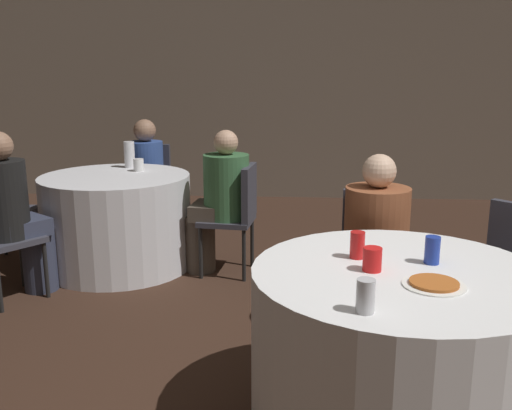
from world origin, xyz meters
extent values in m
cube|color=gray|center=(0.00, 4.76, 1.40)|extent=(16.00, 0.06, 2.80)
cylinder|color=white|center=(0.17, -0.06, 0.38)|extent=(1.26, 1.26, 0.76)
cylinder|color=silver|center=(-1.70, 2.04, 0.38)|extent=(1.19, 1.19, 0.76)
cube|color=#383842|center=(0.86, 0.60, 0.43)|extent=(0.57, 0.57, 0.04)
cylinder|color=black|center=(0.62, 0.60, 0.21)|extent=(0.03, 0.03, 0.41)
cylinder|color=black|center=(0.86, 0.84, 0.21)|extent=(0.03, 0.03, 0.41)
cube|color=#383842|center=(0.21, 0.89, 0.43)|extent=(0.42, 0.42, 0.04)
cube|color=#383842|center=(0.22, 1.07, 0.66)|extent=(0.38, 0.07, 0.42)
cylinder|color=black|center=(0.38, 0.71, 0.21)|extent=(0.03, 0.03, 0.41)
cylinder|color=black|center=(0.04, 0.73, 0.21)|extent=(0.03, 0.03, 0.41)
cylinder|color=black|center=(0.39, 1.05, 0.21)|extent=(0.03, 0.03, 0.41)
cylinder|color=black|center=(0.05, 1.07, 0.21)|extent=(0.03, 0.03, 0.41)
cube|color=#383842|center=(-1.68, 2.95, 0.43)|extent=(0.41, 0.41, 0.04)
cube|color=#383842|center=(-1.68, 3.13, 0.66)|extent=(0.38, 0.06, 0.42)
cylinder|color=black|center=(-1.51, 2.78, 0.21)|extent=(0.03, 0.03, 0.41)
cylinder|color=black|center=(-1.85, 2.79, 0.21)|extent=(0.03, 0.03, 0.41)
cylinder|color=black|center=(-1.51, 3.12, 0.21)|extent=(0.03, 0.03, 0.41)
cylinder|color=black|center=(-1.85, 3.13, 0.21)|extent=(0.03, 0.03, 0.41)
cube|color=#383842|center=(-0.79, 1.93, 0.43)|extent=(0.44, 0.44, 0.04)
cube|color=#383842|center=(-0.61, 1.91, 0.66)|extent=(0.09, 0.38, 0.42)
cylinder|color=black|center=(-0.98, 1.78, 0.21)|extent=(0.03, 0.03, 0.41)
cylinder|color=black|center=(-0.94, 2.12, 0.21)|extent=(0.03, 0.03, 0.41)
cylinder|color=black|center=(-0.64, 1.74, 0.21)|extent=(0.03, 0.03, 0.41)
cylinder|color=black|center=(-0.60, 2.08, 0.21)|extent=(0.03, 0.03, 0.41)
cube|color=#383842|center=(-2.25, 1.30, 0.43)|extent=(0.56, 0.56, 0.04)
cylinder|color=black|center=(-2.28, 1.54, 0.21)|extent=(0.03, 0.03, 0.41)
cylinder|color=black|center=(-2.01, 1.34, 0.21)|extent=(0.03, 0.03, 0.41)
cube|color=#383842|center=(-2.62, 2.07, 0.43)|extent=(0.42, 0.42, 0.04)
cylinder|color=black|center=(-2.44, 2.24, 0.21)|extent=(0.03, 0.03, 0.41)
cylinder|color=black|center=(-2.45, 1.90, 0.21)|extent=(0.03, 0.03, 0.41)
cylinder|color=black|center=(-2.78, 2.25, 0.21)|extent=(0.03, 0.03, 0.41)
cylinder|color=#33384C|center=(-1.68, 2.73, 0.23)|extent=(0.24, 0.24, 0.45)
cube|color=#33384C|center=(-1.68, 2.84, 0.50)|extent=(0.32, 0.33, 0.12)
cylinder|color=#33519E|center=(-1.68, 2.95, 0.68)|extent=(0.33, 0.33, 0.47)
sphere|color=#997056|center=(-1.68, 2.95, 1.02)|extent=(0.21, 0.21, 0.21)
cylinder|color=#33384C|center=(-2.12, 1.48, 0.23)|extent=(0.24, 0.24, 0.45)
cube|color=#33384C|center=(-2.18, 1.39, 0.50)|extent=(0.44, 0.44, 0.12)
cylinder|color=black|center=(-2.25, 1.30, 0.72)|extent=(0.32, 0.32, 0.54)
cylinder|color=black|center=(0.20, 0.67, 0.23)|extent=(0.24, 0.24, 0.45)
cube|color=black|center=(0.21, 0.78, 0.50)|extent=(0.37, 0.33, 0.12)
cylinder|color=brown|center=(0.21, 0.89, 0.69)|extent=(0.38, 0.38, 0.47)
sphere|color=#DBB293|center=(0.21, 0.89, 1.02)|extent=(0.19, 0.19, 0.19)
cylinder|color=#4C4238|center=(-1.01, 1.96, 0.23)|extent=(0.24, 0.24, 0.45)
cube|color=#4C4238|center=(-0.90, 1.95, 0.50)|extent=(0.36, 0.37, 0.12)
cylinder|color=#38663D|center=(-0.79, 1.93, 0.70)|extent=(0.35, 0.35, 0.50)
sphere|color=tan|center=(-0.79, 1.93, 1.04)|extent=(0.19, 0.19, 0.19)
cylinder|color=white|center=(0.27, -0.23, 0.76)|extent=(0.25, 0.25, 0.01)
cylinder|color=#B25B23|center=(0.27, -0.23, 0.77)|extent=(0.19, 0.19, 0.01)
cylinder|color=#1E38A5|center=(0.33, 0.04, 0.82)|extent=(0.07, 0.07, 0.12)
cylinder|color=red|center=(0.01, 0.09, 0.82)|extent=(0.07, 0.07, 0.12)
cylinder|color=silver|center=(-0.03, -0.50, 0.82)|extent=(0.07, 0.07, 0.12)
cylinder|color=red|center=(0.05, -0.07, 0.81)|extent=(0.08, 0.08, 0.10)
cylinder|color=white|center=(-1.68, 2.42, 0.87)|extent=(0.09, 0.09, 0.22)
cylinder|color=white|center=(-1.56, 2.24, 0.81)|extent=(0.08, 0.08, 0.10)
camera|label=1|loc=(-0.29, -2.37, 1.59)|focal=40.00mm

